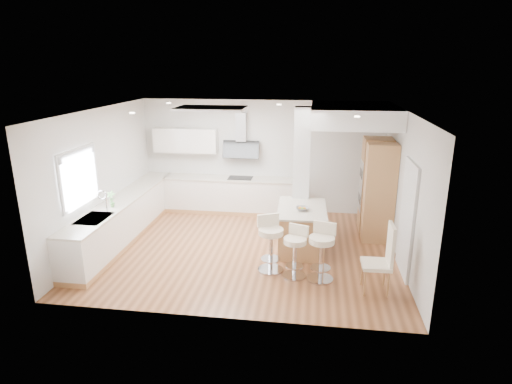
% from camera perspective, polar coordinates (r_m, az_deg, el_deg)
% --- Properties ---
extents(ground, '(6.00, 6.00, 0.00)m').
position_cam_1_polar(ground, '(8.85, -1.30, -7.57)').
color(ground, '#965C37').
rests_on(ground, ground).
extents(ceiling, '(6.00, 5.00, 0.02)m').
position_cam_1_polar(ceiling, '(8.85, -1.30, -7.57)').
color(ceiling, white).
rests_on(ceiling, ground).
extents(wall_back, '(6.00, 0.04, 2.80)m').
position_cam_1_polar(wall_back, '(10.77, 0.77, 4.75)').
color(wall_back, beige).
rests_on(wall_back, ground).
extents(wall_left, '(0.04, 5.00, 2.80)m').
position_cam_1_polar(wall_left, '(9.32, -19.90, 1.81)').
color(wall_left, beige).
rests_on(wall_left, ground).
extents(wall_right, '(0.04, 5.00, 2.80)m').
position_cam_1_polar(wall_right, '(8.44, 19.18, 0.37)').
color(wall_right, beige).
rests_on(wall_right, ground).
extents(skylight, '(4.10, 2.10, 0.06)m').
position_cam_1_polar(skylight, '(8.85, -5.95, 11.01)').
color(skylight, silver).
rests_on(skylight, ground).
extents(window_left, '(0.06, 1.28, 1.07)m').
position_cam_1_polar(window_left, '(8.47, -22.59, 2.13)').
color(window_left, white).
rests_on(window_left, ground).
extents(doorway_right, '(0.05, 1.00, 2.10)m').
position_cam_1_polar(doorway_right, '(7.99, 19.51, -3.59)').
color(doorway_right, '#4E483E').
rests_on(doorway_right, ground).
extents(counter_left, '(0.63, 4.50, 1.35)m').
position_cam_1_polar(counter_left, '(9.66, -17.15, -3.28)').
color(counter_left, tan).
rests_on(counter_left, ground).
extents(counter_back, '(3.62, 0.63, 2.50)m').
position_cam_1_polar(counter_back, '(10.83, -4.23, 0.92)').
color(counter_back, tan).
rests_on(counter_back, ground).
extents(pillar, '(0.35, 0.35, 2.80)m').
position_cam_1_polar(pillar, '(9.19, 6.08, 2.52)').
color(pillar, silver).
rests_on(pillar, ground).
extents(soffit, '(1.78, 2.20, 0.40)m').
position_cam_1_polar(soffit, '(9.44, 12.88, 10.00)').
color(soffit, white).
rests_on(soffit, ground).
extents(oven_column, '(0.63, 1.21, 2.10)m').
position_cam_1_polar(oven_column, '(9.64, 15.78, 0.50)').
color(oven_column, tan).
rests_on(oven_column, ground).
extents(peninsula, '(1.00, 1.48, 0.95)m').
position_cam_1_polar(peninsula, '(8.75, 6.09, -4.80)').
color(peninsula, tan).
rests_on(peninsula, ground).
extents(bar_stool_a, '(0.62, 0.62, 1.04)m').
position_cam_1_polar(bar_stool_a, '(7.76, 1.94, -6.48)').
color(bar_stool_a, silver).
rests_on(bar_stool_a, ground).
extents(bar_stool_b, '(0.54, 0.54, 0.94)m').
position_cam_1_polar(bar_stool_b, '(7.60, 5.27, -7.56)').
color(bar_stool_b, silver).
rests_on(bar_stool_b, ground).
extents(bar_stool_c, '(0.57, 0.57, 1.03)m').
position_cam_1_polar(bar_stool_c, '(7.53, 8.75, -7.52)').
color(bar_stool_c, silver).
rests_on(bar_stool_c, ground).
extents(dining_chair, '(0.47, 0.47, 1.19)m').
position_cam_1_polar(dining_chair, '(7.34, 16.61, -8.23)').
color(dining_chair, '#F3E3C6').
rests_on(dining_chair, ground).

